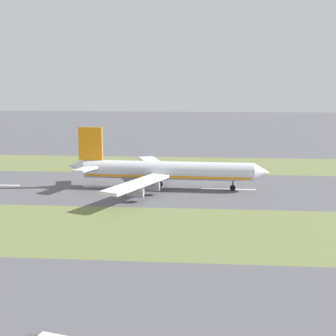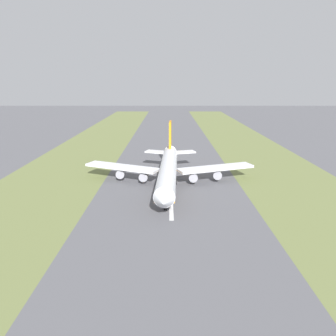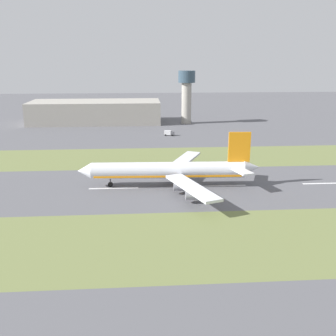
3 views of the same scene
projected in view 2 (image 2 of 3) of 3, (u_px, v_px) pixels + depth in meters
The scene contains 7 objects.
ground_plane at pixel (171, 183), 120.16m from camera, with size 800.00×800.00×0.00m, color #56565B.
grass_median_west at pixel (293, 183), 120.15m from camera, with size 40.00×600.00×0.01m, color olive.
grass_median_east at pixel (48, 183), 120.17m from camera, with size 40.00×600.00×0.01m, color olive.
centreline_dash_near at pixel (170, 152), 174.02m from camera, with size 1.20×18.00×0.01m, color silver.
centreline_dash_mid at pixel (170, 172), 135.35m from camera, with size 1.20×18.00×0.01m, color silver.
centreline_dash_far at pixel (171, 208), 96.68m from camera, with size 1.20×18.00×0.01m, color silver.
airplane_main_jet at pixel (168, 169), 116.32m from camera, with size 64.09×67.15×20.20m.
Camera 2 is at (0.95, 114.72, 36.20)m, focal length 35.00 mm.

